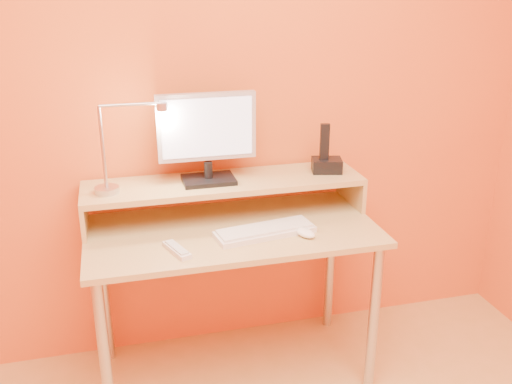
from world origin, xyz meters
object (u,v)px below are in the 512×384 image
object	(u,v)px
lamp_base	(107,190)
phone_dock	(327,165)
monitor_panel	(207,127)
keyboard	(265,232)
remote_control	(177,250)
mouse	(305,233)

from	to	relation	value
lamp_base	phone_dock	size ratio (longest dim) A/B	0.77
monitor_panel	phone_dock	world-z (taller)	monitor_panel
keyboard	remote_control	xyz separation A→B (m)	(-0.37, -0.07, -0.00)
lamp_base	monitor_panel	bearing A→B (deg)	5.42
mouse	monitor_panel	bearing A→B (deg)	112.42
phone_dock	remote_control	size ratio (longest dim) A/B	0.80
monitor_panel	keyboard	size ratio (longest dim) A/B	1.01
monitor_panel	lamp_base	distance (m)	0.48
keyboard	remote_control	world-z (taller)	keyboard
monitor_panel	phone_dock	distance (m)	0.57
lamp_base	keyboard	size ratio (longest dim) A/B	0.24
lamp_base	keyboard	bearing A→B (deg)	-19.31
lamp_base	remote_control	size ratio (longest dim) A/B	0.61
lamp_base	phone_dock	distance (m)	0.96
phone_dock	mouse	size ratio (longest dim) A/B	1.36
monitor_panel	mouse	bearing A→B (deg)	-42.75
remote_control	keyboard	bearing A→B (deg)	-9.27
keyboard	monitor_panel	bearing A→B (deg)	117.32
phone_dock	lamp_base	bearing A→B (deg)	-164.18
mouse	remote_control	bearing A→B (deg)	156.44
keyboard	mouse	size ratio (longest dim) A/B	4.28
monitor_panel	remote_control	xyz separation A→B (m)	(-0.18, -0.32, -0.39)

